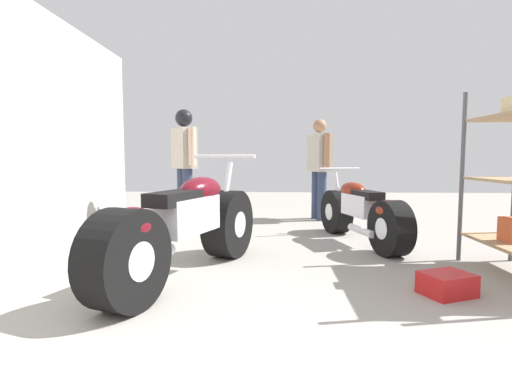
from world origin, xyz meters
TOP-DOWN VIEW (x-y plane):
  - ground_plane at (0.00, 3.20)m, footprint 15.38×15.38m
  - motorcycle_maroon_cruiser at (-0.52, 2.49)m, footprint 1.03×2.16m
  - motorcycle_black_naked at (1.23, 3.93)m, footprint 0.78×1.85m
  - mechanic_in_blue at (0.94, 5.74)m, footprint 0.37×0.64m
  - mechanic_with_helmet at (-1.21, 5.56)m, footprint 0.50×0.62m
  - red_toolbox at (1.47, 2.19)m, footprint 0.42×0.38m

SIDE VIEW (x-z plane):
  - ground_plane at x=0.00m, z-range 0.00..0.00m
  - red_toolbox at x=1.47m, z-range 0.00..0.16m
  - motorcycle_black_naked at x=1.23m, z-range -0.08..0.79m
  - motorcycle_maroon_cruiser at x=-0.52m, z-range -0.09..0.93m
  - mechanic_in_blue at x=0.94m, z-range 0.11..1.72m
  - mechanic_with_helmet at x=-1.21m, z-range 0.17..1.93m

